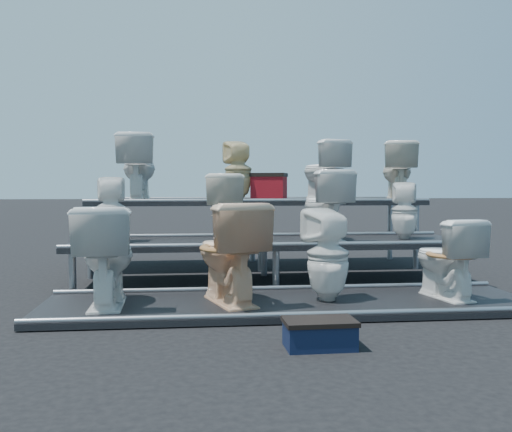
{
  "coord_description": "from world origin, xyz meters",
  "views": [
    {
      "loc": [
        -0.82,
        -6.09,
        1.05
      ],
      "look_at": [
        -0.14,
        0.1,
        0.72
      ],
      "focal_mm": 40.0,
      "sensor_mm": 36.0,
      "label": 1
    }
  ],
  "objects": [
    {
      "name": "ground",
      "position": [
        0.0,
        0.0,
        0.0
      ],
      "size": [
        80.0,
        80.0,
        0.0
      ],
      "primitive_type": "plane",
      "color": "black",
      "rests_on": "ground"
    },
    {
      "name": "tier_front",
      "position": [
        0.0,
        -1.3,
        0.03
      ],
      "size": [
        4.2,
        1.2,
        0.06
      ],
      "primitive_type": "cube",
      "color": "black",
      "rests_on": "ground"
    },
    {
      "name": "tier_mid",
      "position": [
        0.0,
        0.0,
        0.23
      ],
      "size": [
        4.2,
        1.2,
        0.46
      ],
      "primitive_type": "cube",
      "color": "black",
      "rests_on": "ground"
    },
    {
      "name": "tier_back",
      "position": [
        0.0,
        1.3,
        0.43
      ],
      "size": [
        4.2,
        1.2,
        0.86
      ],
      "primitive_type": "cube",
      "color": "black",
      "rests_on": "ground"
    },
    {
      "name": "toilet_0",
      "position": [
        -1.54,
        -1.3,
        0.47
      ],
      "size": [
        0.49,
        0.83,
        0.83
      ],
      "primitive_type": "imported",
      "rotation": [
        0.0,
        0.0,
        3.17
      ],
      "color": "white",
      "rests_on": "tier_front"
    },
    {
      "name": "toilet_1",
      "position": [
        -0.52,
        -1.3,
        0.49
      ],
      "size": [
        0.69,
        0.94,
        0.85
      ],
      "primitive_type": "imported",
      "rotation": [
        0.0,
        0.0,
        3.43
      ],
      "color": "beige",
      "rests_on": "tier_front"
    },
    {
      "name": "toilet_2",
      "position": [
        0.33,
        -1.3,
        0.46
      ],
      "size": [
        0.46,
        0.47,
        0.8
      ],
      "primitive_type": "imported",
      "rotation": [
        0.0,
        0.0,
        3.49
      ],
      "color": "white",
      "rests_on": "tier_front"
    },
    {
      "name": "toilet_3",
      "position": [
        1.4,
        -1.3,
        0.41
      ],
      "size": [
        0.51,
        0.75,
        0.71
      ],
      "primitive_type": "imported",
      "rotation": [
        0.0,
        0.0,
        3.32
      ],
      "color": "white",
      "rests_on": "tier_front"
    },
    {
      "name": "toilet_4",
      "position": [
        -1.68,
        0.0,
        0.8
      ],
      "size": [
        0.34,
        0.34,
        0.69
      ],
      "primitive_type": "imported",
      "rotation": [
        0.0,
        0.0,
        3.24
      ],
      "color": "white",
      "rests_on": "tier_mid"
    },
    {
      "name": "toilet_5",
      "position": [
        -0.47,
        0.0,
        0.82
      ],
      "size": [
        0.47,
        0.74,
        0.72
      ],
      "primitive_type": "imported",
      "rotation": [
        0.0,
        0.0,
        3.03
      ],
      "color": "silver",
      "rests_on": "tier_mid"
    },
    {
      "name": "toilet_6",
      "position": [
        0.61,
        0.0,
        0.84
      ],
      "size": [
        0.53,
        0.8,
        0.76
      ],
      "primitive_type": "imported",
      "rotation": [
        0.0,
        0.0,
        3.29
      ],
      "color": "white",
      "rests_on": "tier_mid"
    },
    {
      "name": "toilet_7",
      "position": [
        1.51,
        0.0,
        0.78
      ],
      "size": [
        0.36,
        0.37,
        0.63
      ],
      "primitive_type": "imported",
      "rotation": [
        0.0,
        0.0,
        2.82
      ],
      "color": "white",
      "rests_on": "tier_mid"
    },
    {
      "name": "toilet_8",
      "position": [
        -1.52,
        1.3,
        1.28
      ],
      "size": [
        0.48,
        0.83,
        0.84
      ],
      "primitive_type": "imported",
      "rotation": [
        0.0,
        0.0,
        3.13
      ],
      "color": "white",
      "rests_on": "tier_back"
    },
    {
      "name": "toilet_9",
      "position": [
        -0.24,
        1.3,
        1.25
      ],
      "size": [
        0.41,
        0.42,
        0.78
      ],
      "primitive_type": "imported",
      "rotation": [
        0.0,
        0.0,
        3.33
      ],
      "color": "beige",
      "rests_on": "tier_back"
    },
    {
      "name": "toilet_10",
      "position": [
        0.89,
        1.3,
        1.25
      ],
      "size": [
        0.64,
        0.85,
        0.78
      ],
      "primitive_type": "imported",
      "rotation": [
        0.0,
        0.0,
        3.44
      ],
      "color": "white",
      "rests_on": "tier_back"
    },
    {
      "name": "toilet_11",
      "position": [
        1.9,
        1.3,
        1.24
      ],
      "size": [
        0.57,
        0.82,
        0.77
      ],
      "primitive_type": "imported",
      "rotation": [
        0.0,
        0.0,
        2.95
      ],
      "color": "silver",
      "rests_on": "tier_back"
    },
    {
      "name": "red_crate",
      "position": [
        0.17,
        1.29,
        1.01
      ],
      "size": [
        0.51,
        0.46,
        0.31
      ],
      "primitive_type": "cube",
      "rotation": [
        0.0,
        0.0,
        -0.32
      ],
      "color": "maroon",
      "rests_on": "tier_back"
    },
    {
      "name": "step_stool",
      "position": [
        -0.01,
        -2.51,
        0.08
      ],
      "size": [
        0.45,
        0.27,
        0.16
      ],
      "primitive_type": "cube",
      "rotation": [
        0.0,
        0.0,
        0.02
      ],
      "color": "black",
      "rests_on": "ground"
    }
  ]
}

